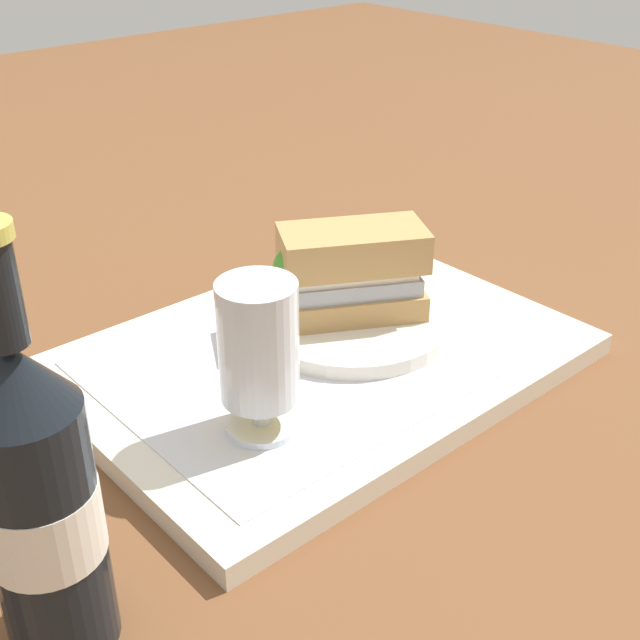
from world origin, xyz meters
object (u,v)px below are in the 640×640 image
at_px(beer_glass, 259,354).
at_px(beer_bottle, 39,500).
at_px(plate, 351,319).
at_px(sandwich, 349,271).

height_order(beer_glass, beer_bottle, beer_bottle).
height_order(plate, beer_bottle, beer_bottle).
xyz_separation_m(sandwich, beer_glass, (0.16, 0.07, 0.01)).
height_order(sandwich, beer_bottle, beer_bottle).
relative_size(beer_glass, beer_bottle, 0.47).
bearing_deg(beer_bottle, plate, -159.66).
xyz_separation_m(plate, beer_bottle, (0.36, 0.13, 0.08)).
xyz_separation_m(plate, beer_glass, (0.16, 0.07, 0.06)).
bearing_deg(beer_bottle, sandwich, -159.27).
distance_m(plate, beer_bottle, 0.39).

